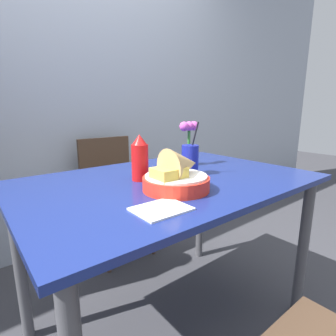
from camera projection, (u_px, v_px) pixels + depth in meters
name	position (u px, v px, depth m)	size (l,w,h in m)	color
ground_plane	(169.00, 324.00, 1.32)	(12.00, 12.00, 0.00)	#38383D
wall_window	(72.00, 74.00, 1.87)	(7.00, 0.06, 2.60)	#9EA8B7
dining_table	(170.00, 199.00, 1.17)	(1.25, 0.84, 0.76)	navy
chair_far_window	(112.00, 184.00, 1.94)	(0.40, 0.40, 0.85)	#473323
food_basket	(178.00, 175.00, 0.97)	(0.25, 0.25, 0.16)	red
ketchup_bottle	(140.00, 158.00, 1.10)	(0.07, 0.07, 0.19)	red
drink_cup	(190.00, 161.00, 1.19)	(0.08, 0.08, 0.24)	#192399
flower_vase	(189.00, 141.00, 1.39)	(0.12, 0.06, 0.23)	#2D4738
napkin	(161.00, 209.00, 0.79)	(0.16, 0.13, 0.01)	white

